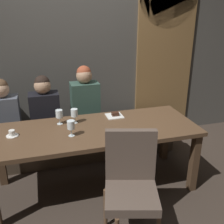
% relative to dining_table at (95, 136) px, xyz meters
% --- Properties ---
extents(ground, '(9.00, 9.00, 0.00)m').
position_rel_dining_table_xyz_m(ground, '(0.00, 0.00, -0.65)').
color(ground, '#382D26').
extents(back_wall_tiled, '(6.00, 0.12, 3.00)m').
position_rel_dining_table_xyz_m(back_wall_tiled, '(0.00, 1.22, 0.85)').
color(back_wall_tiled, '#4C4944').
rests_on(back_wall_tiled, ground).
extents(arched_door, '(0.90, 0.05, 2.55)m').
position_rel_dining_table_xyz_m(arched_door, '(1.35, 1.15, 0.71)').
color(arched_door, olive).
rests_on(arched_door, ground).
extents(dining_table, '(2.20, 0.84, 0.74)m').
position_rel_dining_table_xyz_m(dining_table, '(0.00, 0.00, 0.00)').
color(dining_table, '#493422').
rests_on(dining_table, ground).
extents(banquette_bench, '(2.50, 0.44, 0.45)m').
position_rel_dining_table_xyz_m(banquette_bench, '(0.00, 0.70, -0.42)').
color(banquette_bench, '#4A3C2E').
rests_on(banquette_bench, ground).
extents(chair_near_side, '(0.54, 0.54, 0.98)m').
position_rel_dining_table_xyz_m(chair_near_side, '(0.15, -0.72, -0.09)').
color(chair_near_side, brown).
rests_on(chair_near_side, ground).
extents(diner_redhead, '(0.36, 0.24, 0.72)m').
position_rel_dining_table_xyz_m(diner_redhead, '(-0.96, 0.71, 0.14)').
color(diner_redhead, '#4C515B').
rests_on(diner_redhead, banquette_bench).
extents(diner_bearded, '(0.36, 0.24, 0.74)m').
position_rel_dining_table_xyz_m(diner_bearded, '(-0.48, 0.68, 0.15)').
color(diner_bearded, black).
rests_on(diner_bearded, banquette_bench).
extents(diner_far_end, '(0.36, 0.24, 0.82)m').
position_rel_dining_table_xyz_m(diner_far_end, '(0.03, 0.72, 0.18)').
color(diner_far_end, '#2D473D').
rests_on(diner_far_end, banquette_bench).
extents(wine_glass_end_left, '(0.08, 0.08, 0.16)m').
position_rel_dining_table_xyz_m(wine_glass_end_left, '(-0.26, -0.11, 0.20)').
color(wine_glass_end_left, silver).
rests_on(wine_glass_end_left, dining_table).
extents(wine_glass_near_right, '(0.08, 0.08, 0.16)m').
position_rel_dining_table_xyz_m(wine_glass_near_right, '(-0.34, 0.22, 0.20)').
color(wine_glass_near_right, silver).
rests_on(wine_glass_near_right, dining_table).
extents(wine_glass_end_right, '(0.08, 0.08, 0.16)m').
position_rel_dining_table_xyz_m(wine_glass_end_right, '(-0.18, 0.20, 0.20)').
color(wine_glass_end_right, silver).
rests_on(wine_glass_end_right, dining_table).
extents(espresso_cup, '(0.12, 0.12, 0.06)m').
position_rel_dining_table_xyz_m(espresso_cup, '(-0.83, 0.05, 0.11)').
color(espresso_cup, white).
rests_on(espresso_cup, dining_table).
extents(dessert_plate, '(0.19, 0.19, 0.05)m').
position_rel_dining_table_xyz_m(dessert_plate, '(0.30, 0.26, 0.10)').
color(dessert_plate, white).
rests_on(dessert_plate, dining_table).
extents(folded_napkin, '(0.11, 0.10, 0.01)m').
position_rel_dining_table_xyz_m(folded_napkin, '(0.34, -0.20, 0.09)').
color(folded_napkin, silver).
rests_on(folded_napkin, dining_table).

